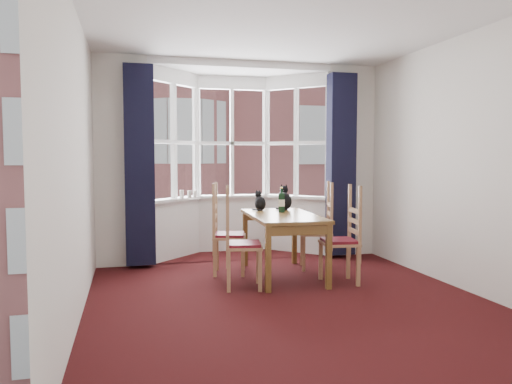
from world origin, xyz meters
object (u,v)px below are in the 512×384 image
object	(u,v)px
cat_left	(260,202)
candle_extra	(195,194)
dining_table	(283,222)
cat_right	(285,200)
chair_right_near	(347,242)
candle_tall	(182,194)
chair_left_near	(236,246)
chair_left_far	(222,236)
candle_short	(189,194)
wine_bottle	(282,201)
chair_right_far	(323,233)

from	to	relation	value
cat_left	candle_extra	distance (m)	1.22
dining_table	cat_right	xyz separation A→B (m)	(0.18, 0.50, 0.22)
chair_right_near	candle_extra	bearing A→B (deg)	127.24
chair_right_near	cat_left	xyz separation A→B (m)	(-0.78, 1.01, 0.40)
candle_tall	chair_left_near	bearing A→B (deg)	-77.63
cat_left	dining_table	bearing A→B (deg)	-73.87
chair_left_far	candle_extra	xyz separation A→B (m)	(-0.19, 1.18, 0.45)
candle_short	cat_right	bearing A→B (deg)	-40.63
chair_left_near	wine_bottle	world-z (taller)	wine_bottle
chair_right_far	cat_left	world-z (taller)	cat_left
dining_table	candle_short	xyz separation A→B (m)	(-0.96, 1.48, 0.25)
chair_left_near	candle_extra	distance (m)	1.95
cat_left	cat_right	bearing A→B (deg)	-4.59
wine_bottle	dining_table	bearing A→B (deg)	-102.76
chair_right_far	wine_bottle	world-z (taller)	wine_bottle
chair_left_far	cat_left	distance (m)	0.70
cat_left	candle_extra	world-z (taller)	cat_left
dining_table	cat_right	bearing A→B (deg)	70.19
wine_bottle	candle_extra	size ratio (longest dim) A/B	3.22
cat_right	candle_extra	bearing A→B (deg)	136.64
chair_right_near	candle_extra	world-z (taller)	candle_extra
chair_left_near	candle_tall	bearing A→B (deg)	102.37
cat_right	chair_left_near	bearing A→B (deg)	-133.76
wine_bottle	cat_left	bearing A→B (deg)	123.38
chair_right_near	candle_tall	world-z (taller)	candle_tall
cat_left	candle_short	distance (m)	1.25
chair_left_near	chair_right_near	world-z (taller)	same
dining_table	candle_tall	size ratio (longest dim) A/B	12.89
cat_right	candle_tall	xyz separation A→B (m)	(-1.26, 0.95, 0.03)
chair_left_near	cat_left	distance (m)	1.13
cat_right	candle_short	distance (m)	1.51
chair_left_far	candle_tall	world-z (taller)	candle_tall
cat_left	chair_right_far	bearing A→B (deg)	-16.44
candle_extra	chair_right_far	bearing A→B (deg)	-38.46
dining_table	candle_short	world-z (taller)	candle_short
chair_left_far	chair_right_near	size ratio (longest dim) A/B	1.00
candle_short	candle_extra	bearing A→B (deg)	13.48
cat_right	candle_extra	size ratio (longest dim) A/B	3.48
chair_left_near	chair_right_far	distance (m)	1.48
chair_left_far	cat_left	bearing A→B (deg)	20.52
cat_left	chair_right_near	bearing A→B (deg)	-52.34
dining_table	cat_left	size ratio (longest dim) A/B	5.49
chair_right_far	candle_short	world-z (taller)	candle_short
dining_table	chair_left_far	bearing A→B (deg)	155.23
chair_left_far	candle_short	world-z (taller)	candle_short
chair_left_far	chair_left_near	bearing A→B (deg)	-88.34
chair_left_near	chair_left_far	size ratio (longest dim) A/B	1.00
chair_left_near	candle_tall	size ratio (longest dim) A/B	7.89
chair_left_far	chair_right_far	world-z (taller)	same
cat_right	candle_extra	world-z (taller)	cat_right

